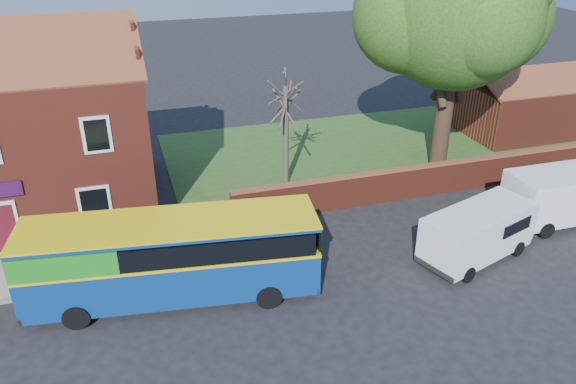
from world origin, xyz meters
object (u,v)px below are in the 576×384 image
object	(u,v)px
van_near	(478,232)
large_tree	(456,11)
van_far	(569,193)
bus	(163,256)

from	to	relation	value
van_near	large_tree	world-z (taller)	large_tree
van_near	large_tree	xyz separation A→B (m)	(3.36, 8.44, 6.89)
van_far	large_tree	xyz separation A→B (m)	(-2.14, 7.05, 6.73)
van_far	large_tree	size ratio (longest dim) A/B	0.44
bus	van_near	distance (m)	11.99
bus	van_far	distance (m)	17.43
bus	large_tree	world-z (taller)	large_tree
van_far	bus	bearing A→B (deg)	-178.01
van_near	large_tree	size ratio (longest dim) A/B	0.42
van_near	van_far	distance (m)	5.68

